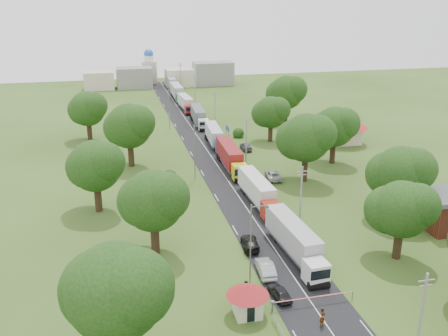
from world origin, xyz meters
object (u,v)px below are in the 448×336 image
object	(u,v)px
guard_booth	(248,297)
car_lane_mid	(265,268)
car_lane_front	(280,292)
pedestrian_near	(323,318)
boom_barrier	(301,300)
info_sign	(227,131)
truck_0	(295,241)

from	to	relation	value
guard_booth	car_lane_mid	bearing A→B (deg)	59.39
car_lane_front	pedestrian_near	xyz separation A→B (m)	(2.48, -5.62, 0.31)
boom_barrier	car_lane_mid	xyz separation A→B (m)	(-1.64, 7.10, -0.10)
info_sign	car_lane_mid	bearing A→B (deg)	-98.81
boom_barrier	pedestrian_near	xyz separation A→B (m)	(0.84, -3.50, 0.09)
boom_barrier	info_sign	xyz separation A→B (m)	(6.56, 60.00, 2.11)
guard_booth	car_lane_front	distance (m)	4.94
truck_0	pedestrian_near	world-z (taller)	truck_0
truck_0	car_lane_mid	size ratio (longest dim) A/B	3.15
truck_0	pedestrian_near	xyz separation A→B (m)	(-2.33, -13.64, -1.24)
car_lane_mid	pedestrian_near	size ratio (longest dim) A/B	2.46
info_sign	car_lane_mid	distance (m)	53.58
info_sign	car_lane_front	bearing A→B (deg)	-98.06
info_sign	pedestrian_near	bearing A→B (deg)	-95.15
car_lane_front	car_lane_mid	bearing A→B (deg)	-96.10
guard_booth	info_sign	size ratio (longest dim) A/B	1.07
guard_booth	pedestrian_near	size ratio (longest dim) A/B	2.25
boom_barrier	pedestrian_near	bearing A→B (deg)	-76.55
info_sign	guard_booth	bearing A→B (deg)	-101.68
boom_barrier	car_lane_mid	size ratio (longest dim) A/B	1.92
guard_booth	pedestrian_near	xyz separation A→B (m)	(6.68, -3.50, -1.18)
guard_booth	car_lane_mid	world-z (taller)	guard_booth
boom_barrier	truck_0	distance (m)	10.71
boom_barrier	guard_booth	bearing A→B (deg)	-179.99
pedestrian_near	car_lane_front	bearing A→B (deg)	74.38
info_sign	truck_0	world-z (taller)	truck_0
car_lane_mid	pedestrian_near	xyz separation A→B (m)	(2.48, -10.60, 0.19)
boom_barrier	truck_0	world-z (taller)	truck_0
boom_barrier	car_lane_front	xyz separation A→B (m)	(-1.64, 2.12, -0.22)
pedestrian_near	car_lane_mid	bearing A→B (deg)	63.73
info_sign	car_lane_mid	world-z (taller)	info_sign
guard_booth	info_sign	world-z (taller)	info_sign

